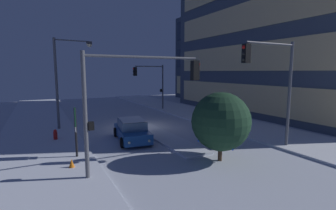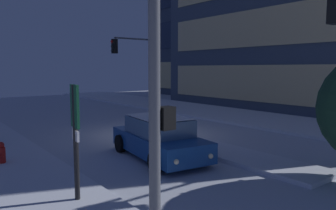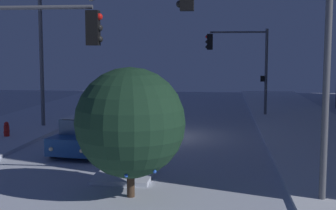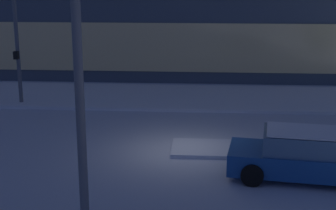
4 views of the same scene
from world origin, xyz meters
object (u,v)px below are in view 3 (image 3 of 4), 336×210
Objects in this scene: traffic_light_corner_far_left at (242,57)px; street_lamp_arched at (57,38)px; fire_hydrant at (7,131)px; car_near at (90,134)px; traffic_light_corner_far_right at (268,37)px; decorated_tree_median at (130,123)px.

street_lamp_arched reaches higher than traffic_light_corner_far_left.
street_lamp_arched reaches higher than fire_hydrant.
traffic_light_corner_far_right reaches higher than car_near.
decorated_tree_median is (11.58, 6.20, -2.68)m from street_lamp_arched.
traffic_light_corner_far_right is 7.84× the size of fire_hydrant.
car_near is 0.72× the size of traffic_light_corner_far_right.
street_lamp_arched is at bearing -141.63° from car_near.
street_lamp_arched is at bearing 159.46° from fire_hydrant.
traffic_light_corner_far_right is (5.89, 6.54, 3.76)m from car_near.
fire_hydrant is 0.22× the size of decorated_tree_median.
traffic_light_corner_far_right reaches higher than fire_hydrant.
car_near is 9.57m from traffic_light_corner_far_right.
street_lamp_arched reaches higher than traffic_light_corner_far_right.
fire_hydrant is (-2.21, -4.67, -0.31)m from car_near.
street_lamp_arched is 5.76m from fire_hydrant.
car_near is 6.68m from decorated_tree_median.
traffic_light_corner_far_left is at bearing 129.85° from fire_hydrant.
decorated_tree_median is at bearing -68.36° from street_lamp_arched.
traffic_light_corner_far_right reaches higher than traffic_light_corner_far_left.
traffic_light_corner_far_right is 1.76× the size of decorated_tree_median.
car_near is at bearing -65.95° from street_lamp_arched.
traffic_light_corner_far_left is 11.56m from street_lamp_arched.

